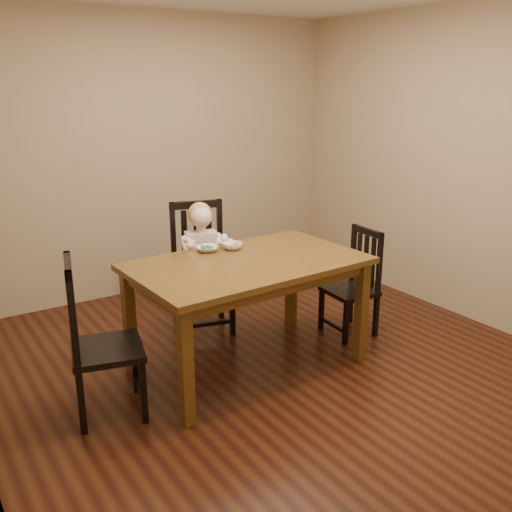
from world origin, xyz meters
TOP-DOWN VIEW (x-y plane):
  - room at (0.00, 0.00)m, footprint 4.01×4.01m
  - dining_table at (-0.15, 0.03)m, footprint 1.69×1.06m
  - chair_child at (-0.10, 0.85)m, footprint 0.57×0.56m
  - chair_left at (-1.28, -0.00)m, footprint 0.53×0.55m
  - chair_right at (0.92, 0.05)m, footprint 0.39×0.41m
  - toddler at (-0.12, 0.79)m, footprint 0.44×0.50m
  - bowl_peas at (-0.28, 0.40)m, footprint 0.22×0.22m
  - bowl_veg at (-0.09, 0.34)m, footprint 0.19×0.19m
  - fork at (-0.32, 0.38)m, footprint 0.08×0.12m

SIDE VIEW (x-z plane):
  - chair_right at x=0.92m, z-range -0.02..0.88m
  - chair_left at x=-1.28m, z-range -0.02..1.03m
  - chair_child at x=-0.10m, z-range -0.02..1.07m
  - toddler at x=-0.12m, z-range 0.38..0.97m
  - dining_table at x=-0.15m, z-range 0.32..1.15m
  - bowl_peas at x=-0.28m, z-range 0.83..0.87m
  - bowl_veg at x=-0.09m, z-range 0.83..0.88m
  - fork at x=-0.32m, z-range 0.85..0.90m
  - room at x=0.00m, z-range 0.00..2.71m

